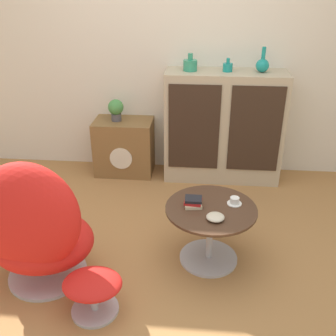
# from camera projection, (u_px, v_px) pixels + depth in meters

# --- Properties ---
(ground_plane) EXTENTS (12.00, 12.00, 0.00)m
(ground_plane) POSITION_uv_depth(u_px,v_px,m) (152.00, 272.00, 2.74)
(ground_plane) COLOR #A87542
(wall_back) EXTENTS (6.40, 0.06, 2.60)m
(wall_back) POSITION_uv_depth(u_px,v_px,m) (173.00, 40.00, 3.68)
(wall_back) COLOR silver
(wall_back) RESTS_ON ground_plane
(sideboard) EXTENTS (1.11, 0.40, 1.06)m
(sideboard) POSITION_uv_depth(u_px,v_px,m) (223.00, 127.00, 3.78)
(sideboard) COLOR tan
(sideboard) RESTS_ON ground_plane
(tv_console) EXTENTS (0.58, 0.38, 0.56)m
(tv_console) POSITION_uv_depth(u_px,v_px,m) (124.00, 147.00, 3.99)
(tv_console) COLOR brown
(tv_console) RESTS_ON ground_plane
(egg_chair) EXTENTS (0.73, 0.67, 0.92)m
(egg_chair) POSITION_uv_depth(u_px,v_px,m) (35.00, 230.00, 2.47)
(egg_chair) COLOR #B7B7BC
(egg_chair) RESTS_ON ground_plane
(ottoman) EXTENTS (0.36, 0.30, 0.26)m
(ottoman) POSITION_uv_depth(u_px,v_px,m) (93.00, 288.00, 2.34)
(ottoman) COLOR #B7B7BC
(ottoman) RESTS_ON ground_plane
(coffee_table) EXTENTS (0.63, 0.63, 0.44)m
(coffee_table) POSITION_uv_depth(u_px,v_px,m) (210.00, 226.00, 2.73)
(coffee_table) COLOR #B7B7BC
(coffee_table) RESTS_ON ground_plane
(vase_leftmost) EXTENTS (0.13, 0.13, 0.16)m
(vase_leftmost) POSITION_uv_depth(u_px,v_px,m) (190.00, 65.00, 3.55)
(vase_leftmost) COLOR #2D8E6B
(vase_leftmost) RESTS_ON sideboard
(vase_inner_left) EXTENTS (0.09, 0.09, 0.12)m
(vase_inner_left) POSITION_uv_depth(u_px,v_px,m) (228.00, 67.00, 3.53)
(vase_inner_left) COLOR teal
(vase_inner_left) RESTS_ON sideboard
(vase_inner_right) EXTENTS (0.12, 0.12, 0.22)m
(vase_inner_right) POSITION_uv_depth(u_px,v_px,m) (262.00, 65.00, 3.49)
(vase_inner_right) COLOR teal
(vase_inner_right) RESTS_ON sideboard
(potted_plant) EXTENTS (0.15, 0.15, 0.21)m
(potted_plant) POSITION_uv_depth(u_px,v_px,m) (116.00, 109.00, 3.81)
(potted_plant) COLOR #4C4C51
(potted_plant) RESTS_ON tv_console
(teacup) EXTENTS (0.10, 0.10, 0.05)m
(teacup) POSITION_uv_depth(u_px,v_px,m) (235.00, 201.00, 2.70)
(teacup) COLOR white
(teacup) RESTS_ON coffee_table
(book_stack) EXTENTS (0.13, 0.12, 0.06)m
(book_stack) POSITION_uv_depth(u_px,v_px,m) (193.00, 202.00, 2.67)
(book_stack) COLOR beige
(book_stack) RESTS_ON coffee_table
(bowl) EXTENTS (0.12, 0.12, 0.04)m
(bowl) POSITION_uv_depth(u_px,v_px,m) (215.00, 217.00, 2.53)
(bowl) COLOR beige
(bowl) RESTS_ON coffee_table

